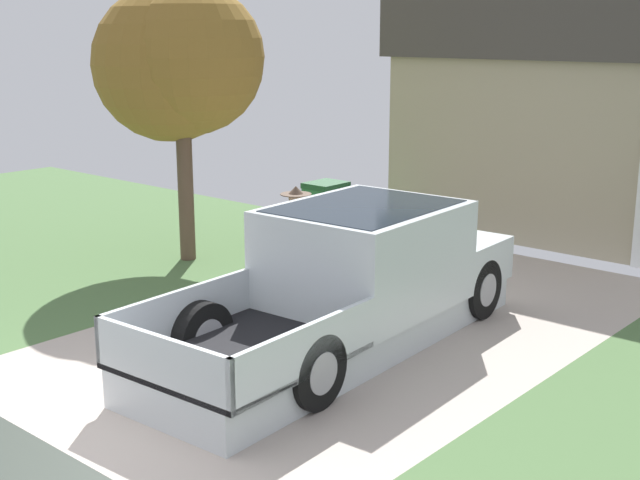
{
  "coord_description": "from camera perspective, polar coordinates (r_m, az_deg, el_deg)",
  "views": [
    {
      "loc": [
        6.43,
        -3.8,
        3.76
      ],
      "look_at": [
        -0.37,
        4.04,
        1.16
      ],
      "focal_mm": 47.82,
      "sensor_mm": 36.0,
      "label": 1
    }
  ],
  "objects": [
    {
      "name": "person_with_hat",
      "position": [
        11.37,
        -1.6,
        0.01
      ],
      "size": [
        0.48,
        0.42,
        1.73
      ],
      "rotation": [
        0.0,
        0.0,
        -0.45
      ],
      "color": "navy",
      "rests_on": "ground"
    },
    {
      "name": "wheeled_trash_bin",
      "position": [
        15.59,
        0.38,
        2.19
      ],
      "size": [
        0.6,
        0.72,
        1.03
      ],
      "color": "#286B38",
      "rests_on": "ground"
    },
    {
      "name": "front_yard_tree",
      "position": [
        14.1,
        -9.13,
        11.71
      ],
      "size": [
        2.88,
        2.61,
        4.44
      ],
      "color": "brown",
      "rests_on": "ground"
    },
    {
      "name": "handbag",
      "position": [
        11.55,
        -2.91,
        -4.31
      ],
      "size": [
        0.35,
        0.18,
        0.42
      ],
      "color": "#B24C56",
      "rests_on": "ground"
    },
    {
      "name": "pickup_truck",
      "position": [
        10.45,
        2.59,
        -2.67
      ],
      "size": [
        2.23,
        5.67,
        1.67
      ],
      "rotation": [
        0.0,
        0.0,
        0.05
      ],
      "color": "silver",
      "rests_on": "ground"
    }
  ]
}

